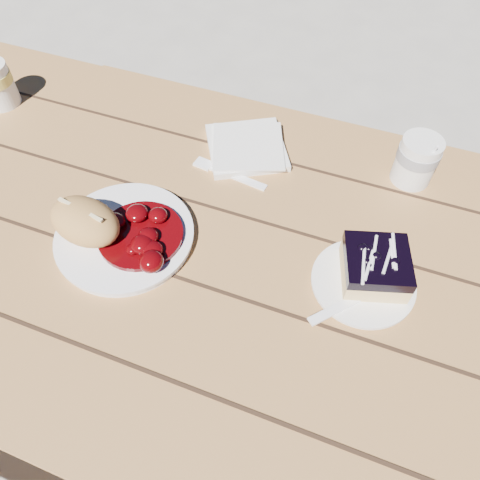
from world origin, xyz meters
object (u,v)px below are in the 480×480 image
(dessert_plate, at_px, (363,283))
(coffee_cup, at_px, (416,160))
(bread_roll, at_px, (85,221))
(main_plate, at_px, (125,237))
(picnic_table, at_px, (286,316))
(blueberry_cake, at_px, (375,266))

(dessert_plate, relative_size, coffee_cup, 1.73)
(bread_roll, relative_size, coffee_cup, 1.39)
(main_plate, bearing_deg, coffee_cup, 36.59)
(dessert_plate, bearing_deg, picnic_table, -172.59)
(bread_roll, distance_m, blueberry_cake, 0.48)
(picnic_table, xyz_separation_m, blueberry_cake, (0.12, 0.03, 0.20))
(main_plate, bearing_deg, picnic_table, 8.09)
(bread_roll, height_order, coffee_cup, coffee_cup)
(dessert_plate, bearing_deg, bread_roll, -170.59)
(coffee_cup, bearing_deg, picnic_table, -117.35)
(picnic_table, bearing_deg, dessert_plate, 7.41)
(bread_roll, height_order, dessert_plate, bread_roll)
(coffee_cup, bearing_deg, dessert_plate, -97.31)
(main_plate, relative_size, bread_roll, 1.79)
(coffee_cup, bearing_deg, bread_roll, -145.00)
(bread_roll, bearing_deg, picnic_table, 10.06)
(picnic_table, relative_size, dessert_plate, 12.40)
(picnic_table, height_order, main_plate, main_plate)
(bread_roll, bearing_deg, dessert_plate, 9.41)
(blueberry_cake, bearing_deg, picnic_table, 176.52)
(main_plate, height_order, coffee_cup, coffee_cup)
(picnic_table, xyz_separation_m, bread_roll, (-0.35, -0.06, 0.21))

